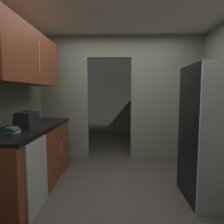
{
  "coord_description": "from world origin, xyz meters",
  "views": [
    {
      "loc": [
        -0.06,
        -2.58,
        1.39
      ],
      "look_at": [
        -0.15,
        0.49,
        1.09
      ],
      "focal_mm": 31.71,
      "sensor_mm": 36.0,
      "label": 1
    }
  ],
  "objects_px": {
    "dishwasher": "(37,176)",
    "boombox": "(27,120)",
    "refrigerator": "(219,134)",
    "book_stack": "(13,130)"
  },
  "relations": [
    {
      "from": "dishwasher",
      "to": "boombox",
      "type": "bearing_deg",
      "value": 124.23
    },
    {
      "from": "refrigerator",
      "to": "dishwasher",
      "type": "xyz_separation_m",
      "value": [
        -2.23,
        -0.31,
        -0.44
      ]
    },
    {
      "from": "refrigerator",
      "to": "book_stack",
      "type": "height_order",
      "value": "refrigerator"
    },
    {
      "from": "refrigerator",
      "to": "book_stack",
      "type": "xyz_separation_m",
      "value": [
        -2.54,
        -0.23,
        0.08
      ]
    },
    {
      "from": "boombox",
      "to": "book_stack",
      "type": "xyz_separation_m",
      "value": [
        -0.01,
        -0.36,
        -0.07
      ]
    },
    {
      "from": "refrigerator",
      "to": "boombox",
      "type": "distance_m",
      "value": 2.53
    },
    {
      "from": "boombox",
      "to": "refrigerator",
      "type": "bearing_deg",
      "value": -2.85
    },
    {
      "from": "refrigerator",
      "to": "boombox",
      "type": "xyz_separation_m",
      "value": [
        -2.53,
        0.13,
        0.16
      ]
    },
    {
      "from": "refrigerator",
      "to": "book_stack",
      "type": "distance_m",
      "value": 2.55
    },
    {
      "from": "refrigerator",
      "to": "boombox",
      "type": "height_order",
      "value": "refrigerator"
    }
  ]
}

